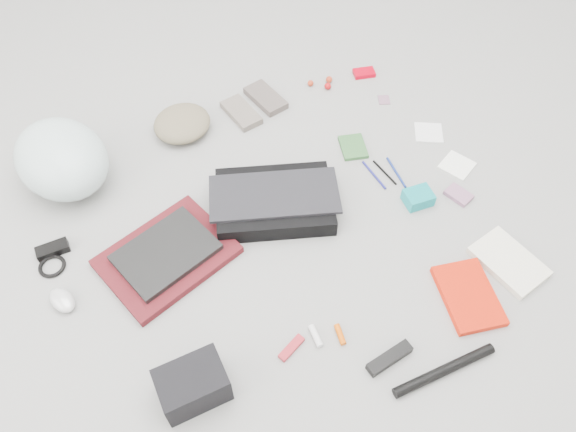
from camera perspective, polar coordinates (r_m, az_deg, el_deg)
name	(u,v)px	position (r m, az deg, el deg)	size (l,w,h in m)	color
ground_plane	(288,225)	(1.87, 0.00, -0.92)	(4.00, 4.00, 0.00)	gray
messenger_bag	(274,201)	(1.89, -1.38, 1.48)	(0.39, 0.28, 0.06)	black
bag_flap	(274,194)	(1.86, -1.41, 2.21)	(0.43, 0.20, 0.01)	black
laptop_sleeve	(167,256)	(1.82, -12.18, -4.03)	(0.39, 0.29, 0.03)	#551218
laptop	(166,252)	(1.80, -12.31, -3.63)	(0.29, 0.21, 0.02)	black
bike_helmet	(62,159)	(2.06, -22.01, 5.41)	(0.29, 0.37, 0.22)	silver
beanie	(182,123)	(2.17, -10.71, 9.24)	(0.22, 0.21, 0.08)	#72674E
mitten_left	(241,113)	(2.22, -4.77, 10.41)	(0.09, 0.18, 0.03)	slate
mitten_right	(266,98)	(2.27, -2.28, 11.90)	(0.09, 0.18, 0.03)	#5D524D
power_brick	(53,249)	(1.95, -22.79, -3.15)	(0.10, 0.05, 0.03)	black
cable_coil	(52,266)	(1.92, -22.85, -4.72)	(0.09, 0.09, 0.01)	black
mouse	(62,300)	(1.83, -21.97, -7.92)	(0.06, 0.10, 0.04)	silver
camera_bag	(193,385)	(1.57, -9.66, -16.56)	(0.18, 0.12, 0.12)	black
multitool	(291,348)	(1.64, 0.35, -13.24)	(0.09, 0.03, 0.01)	maroon
toiletry_tube_white	(316,336)	(1.66, 2.82, -12.07)	(0.02, 0.02, 0.07)	silver
toiletry_tube_orange	(340,334)	(1.67, 5.31, -11.89)	(0.02, 0.02, 0.06)	#D85104
u_lock	(389,358)	(1.65, 10.26, -14.02)	(0.14, 0.04, 0.03)	black
bike_pump	(444,370)	(1.67, 15.59, -14.86)	(0.03, 0.03, 0.32)	black
book_red	(468,296)	(1.80, 17.85, -7.72)	(0.15, 0.23, 0.02)	red
book_white	(509,262)	(1.91, 21.51, -4.35)	(0.15, 0.22, 0.02)	silver
notepad	(353,147)	(2.10, 6.63, 6.98)	(0.09, 0.12, 0.01)	#2F5F2E
pen_blue	(374,175)	(2.02, 8.74, 4.14)	(0.01, 0.01, 0.14)	navy
pen_black	(385,172)	(2.04, 9.80, 4.38)	(0.01, 0.01, 0.13)	black
pen_navy	(396,172)	(2.05, 10.94, 4.38)	(0.01, 0.01, 0.15)	navy
accordion_wallet	(418,198)	(1.96, 13.08, 1.83)	(0.09, 0.07, 0.05)	#0E9196
card_deck	(459,195)	(2.02, 16.94, 2.07)	(0.06, 0.09, 0.02)	#A0698B
napkin_top	(429,133)	(2.21, 14.10, 8.21)	(0.10, 0.10, 0.01)	white
napkin_bottom	(457,165)	(2.12, 16.80, 4.96)	(0.10, 0.10, 0.01)	white
lollipop_a	(311,83)	(2.34, 2.30, 13.34)	(0.02, 0.02, 0.02)	#B03217
lollipop_b	(328,86)	(2.33, 4.06, 13.02)	(0.03, 0.03, 0.03)	#B60C10
lollipop_c	(329,79)	(2.36, 4.19, 13.67)	(0.03, 0.03, 0.03)	#AF3318
altoids_tin	(364,73)	(2.42, 7.73, 14.21)	(0.09, 0.05, 0.02)	#C60016
stamp_sheet	(384,100)	(2.31, 9.73, 11.55)	(0.04, 0.05, 0.00)	gray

